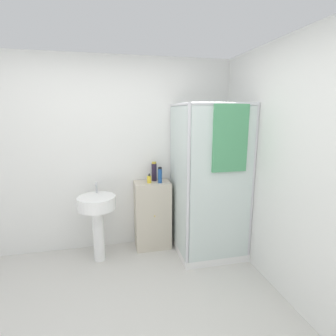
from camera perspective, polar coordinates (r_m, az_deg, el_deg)
wall_back at (r=3.52m, az=-13.32°, el=2.62°), size 6.40×0.06×2.50m
wall_right at (r=2.49m, az=29.53°, el=-2.41°), size 0.06×6.40×2.50m
shower_enclosure at (r=3.40m, az=8.36°, el=-9.48°), size 0.82×0.85×1.91m
vanity_cabinet at (r=3.58m, az=-3.39°, el=-10.12°), size 0.47×0.34×0.91m
sink at (r=3.31m, az=-15.14°, el=-9.28°), size 0.45×0.45×0.95m
soap_dispenser at (r=3.39m, az=-4.11°, el=-2.46°), size 0.05×0.06×0.12m
shampoo_bottle_tall_black at (r=3.48m, az=-3.04°, el=-0.78°), size 0.07×0.07×0.26m
shampoo_bottle_blue at (r=3.38m, az=-1.76°, el=-1.58°), size 0.05×0.05×0.21m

